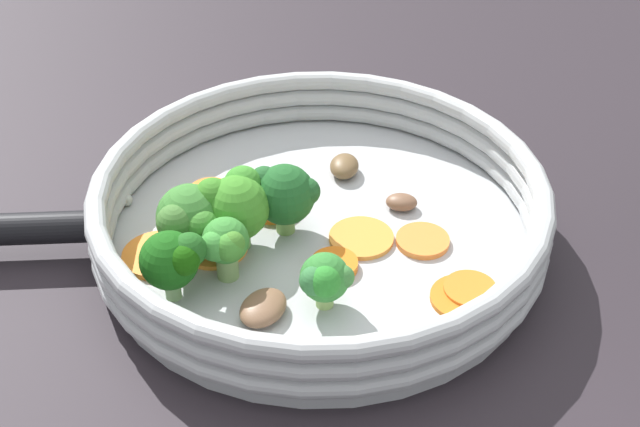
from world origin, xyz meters
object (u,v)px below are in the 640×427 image
at_px(carrot_slice_0, 210,192).
at_px(mushroom_piece_3, 202,219).
at_px(carrot_slice_4, 361,238).
at_px(mushroom_piece_0, 401,202).
at_px(broccoli_floret_0, 190,220).
at_px(mushroom_piece_2, 263,308).
at_px(carrot_slice_8, 460,302).
at_px(broccoli_floret_3, 285,194).
at_px(carrot_slice_1, 423,241).
at_px(broccoli_floret_5, 225,244).
at_px(broccoli_floret_4, 235,204).
at_px(carrot_slice_7, 470,290).
at_px(carrot_slice_3, 158,255).
at_px(carrot_slice_6, 334,265).
at_px(broccoli_floret_2, 325,279).
at_px(carrot_slice_2, 271,206).
at_px(mushroom_piece_1, 344,166).
at_px(carrot_slice_5, 214,247).
at_px(broccoli_floret_1, 175,258).
at_px(skillet, 320,238).

height_order(carrot_slice_0, mushroom_piece_3, mushroom_piece_3).
height_order(carrot_slice_4, mushroom_piece_0, mushroom_piece_0).
distance_m(broccoli_floret_0, mushroom_piece_2, 0.08).
bearing_deg(mushroom_piece_2, carrot_slice_8, 42.30).
bearing_deg(broccoli_floret_3, mushroom_piece_2, -59.91).
relative_size(carrot_slice_0, mushroom_piece_2, 0.88).
bearing_deg(carrot_slice_1, broccoli_floret_5, -126.37).
relative_size(carrot_slice_4, broccoli_floret_3, 0.86).
distance_m(carrot_slice_4, broccoli_floret_4, 0.09).
relative_size(broccoli_floret_4, mushroom_piece_3, 2.04).
distance_m(carrot_slice_7, broccoli_floret_0, 0.18).
xyz_separation_m(carrot_slice_3, broccoli_floret_3, (0.05, 0.07, 0.03)).
bearing_deg(mushroom_piece_0, carrot_slice_1, -35.81).
bearing_deg(broccoli_floret_0, carrot_slice_8, 21.87).
height_order(carrot_slice_6, broccoli_floret_2, broccoli_floret_2).
distance_m(carrot_slice_2, mushroom_piece_1, 0.07).
bearing_deg(mushroom_piece_0, carrot_slice_0, -149.01).
height_order(broccoli_floret_4, mushroom_piece_1, broccoli_floret_4).
xyz_separation_m(carrot_slice_3, mushroom_piece_3, (-0.00, 0.04, 0.00)).
bearing_deg(broccoli_floret_4, carrot_slice_1, 37.74).
bearing_deg(carrot_slice_3, broccoli_floret_0, 48.07).
bearing_deg(broccoli_floret_2, carrot_slice_0, 162.58).
bearing_deg(mushroom_piece_2, carrot_slice_5, 157.23).
xyz_separation_m(carrot_slice_5, mushroom_piece_3, (-0.02, 0.01, 0.00)).
bearing_deg(broccoli_floret_3, carrot_slice_2, 152.54).
height_order(carrot_slice_3, carrot_slice_6, carrot_slice_6).
bearing_deg(broccoli_floret_1, broccoli_floret_3, 84.08).
relative_size(carrot_slice_6, broccoli_floret_4, 0.58).
xyz_separation_m(skillet, broccoli_floret_3, (-0.02, -0.01, 0.04)).
distance_m(broccoli_floret_2, broccoli_floret_3, 0.08).
xyz_separation_m(carrot_slice_1, broccoli_floret_4, (-0.10, -0.08, 0.03)).
height_order(carrot_slice_0, carrot_slice_4, carrot_slice_0).
xyz_separation_m(mushroom_piece_1, mushroom_piece_3, (-0.04, -0.11, -0.00)).
bearing_deg(broccoli_floret_0, carrot_slice_3, -131.93).
bearing_deg(carrot_slice_3, carrot_slice_0, 106.16).
bearing_deg(mushroom_piece_3, broccoli_floret_3, 31.63).
bearing_deg(broccoli_floret_2, carrot_slice_8, 40.00).
relative_size(carrot_slice_0, mushroom_piece_1, 1.09).
bearing_deg(carrot_slice_7, broccoli_floret_0, -154.60).
bearing_deg(carrot_slice_0, carrot_slice_1, 17.35).
distance_m(carrot_slice_4, mushroom_piece_0, 0.05).
distance_m(broccoli_floret_5, mushroom_piece_3, 0.07).
height_order(broccoli_floret_0, broccoli_floret_4, broccoli_floret_4).
bearing_deg(carrot_slice_3, carrot_slice_5, 51.97).
relative_size(carrot_slice_1, broccoli_floret_1, 0.74).
distance_m(carrot_slice_7, broccoli_floret_2, 0.09).
xyz_separation_m(carrot_slice_2, carrot_slice_5, (-0.00, -0.06, -0.00)).
bearing_deg(broccoli_floret_3, mushroom_piece_0, 54.56).
xyz_separation_m(broccoli_floret_0, mushroom_piece_0, (0.08, 0.13, -0.02)).
relative_size(broccoli_floret_0, mushroom_piece_3, 1.93).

